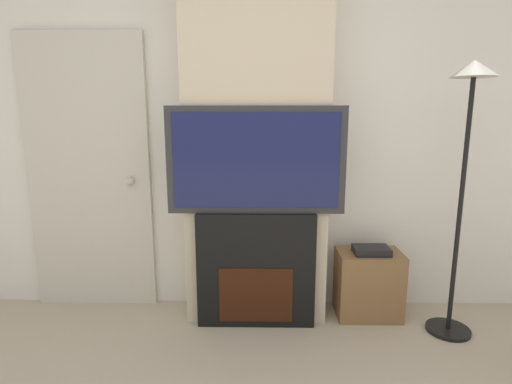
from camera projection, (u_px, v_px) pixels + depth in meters
wall_back at (257, 130)px, 2.95m from camera, size 6.00×0.06×2.70m
chimney_breast at (256, 132)px, 2.76m from camera, size 0.99×0.33×2.70m
fireplace at (256, 269)px, 2.78m from camera, size 0.82×0.15×0.81m
television at (256, 160)px, 2.63m from camera, size 1.18×0.07×0.71m
floor_lamp at (467, 141)px, 2.50m from camera, size 0.29×0.29×1.79m
media_stand at (368, 283)px, 2.92m from camera, size 0.46×0.31×0.54m
entry_door at (89, 175)px, 2.98m from camera, size 0.92×0.09×2.04m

